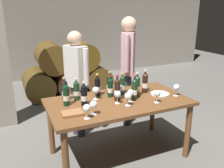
{
  "coord_description": "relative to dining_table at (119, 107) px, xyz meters",
  "views": [
    {
      "loc": [
        -1.18,
        -2.41,
        1.81
      ],
      "look_at": [
        0.0,
        0.2,
        0.91
      ],
      "focal_mm": 38.11,
      "sensor_mm": 36.0,
      "label": 1
    }
  ],
  "objects": [
    {
      "name": "wine_bottle_3",
      "position": [
        -0.43,
        0.02,
        0.22
      ],
      "size": [
        0.07,
        0.07,
        0.29
      ],
      "color": "black",
      "rests_on": "dining_table"
    },
    {
      "name": "sommelier_presenting",
      "position": [
        0.52,
        0.75,
        0.37
      ],
      "size": [
        0.33,
        0.42,
        1.72
      ],
      "color": "#383842",
      "rests_on": "ground_plane"
    },
    {
      "name": "wine_bottle_6",
      "position": [
        -0.59,
        0.26,
        0.22
      ],
      "size": [
        0.07,
        0.07,
        0.29
      ],
      "color": "black",
      "rests_on": "dining_table"
    },
    {
      "name": "taster_seated_left",
      "position": [
        -0.31,
        0.72,
        0.25
      ],
      "size": [
        0.29,
        0.46,
        1.54
      ],
      "color": "#383842",
      "rests_on": "ground_plane"
    },
    {
      "name": "wine_glass_1",
      "position": [
        0.02,
        -0.19,
        0.2
      ],
      "size": [
        0.08,
        0.08,
        0.16
      ],
      "color": "white",
      "rests_on": "dining_table"
    },
    {
      "name": "serving_plate",
      "position": [
        0.58,
        -0.02,
        0.1
      ],
      "size": [
        0.24,
        0.24,
        0.01
      ],
      "primitive_type": "cylinder",
      "color": "white",
      "rests_on": "dining_table"
    },
    {
      "name": "wine_bottle_7",
      "position": [
        0.44,
        0.12,
        0.22
      ],
      "size": [
        0.07,
        0.07,
        0.31
      ],
      "color": "black",
      "rests_on": "dining_table"
    },
    {
      "name": "wine_bottle_11",
      "position": [
        -0.01,
        0.02,
        0.23
      ],
      "size": [
        0.07,
        0.07,
        0.31
      ],
      "color": "black",
      "rests_on": "dining_table"
    },
    {
      "name": "wine_glass_4",
      "position": [
        0.73,
        -0.16,
        0.2
      ],
      "size": [
        0.08,
        0.08,
        0.16
      ],
      "color": "white",
      "rests_on": "dining_table"
    },
    {
      "name": "wine_glass_0",
      "position": [
        -0.51,
        -0.32,
        0.2
      ],
      "size": [
        0.08,
        0.08,
        0.15
      ],
      "color": "white",
      "rests_on": "dining_table"
    },
    {
      "name": "ground_plane",
      "position": [
        0.0,
        0.0,
        -0.67
      ],
      "size": [
        14.0,
        14.0,
        0.0
      ],
      "primitive_type": "plane",
      "color": "#66635E"
    },
    {
      "name": "wine_glass_6",
      "position": [
        -0.24,
        0.15,
        0.2
      ],
      "size": [
        0.08,
        0.08,
        0.16
      ],
      "color": "white",
      "rests_on": "dining_table"
    },
    {
      "name": "wine_bottle_8",
      "position": [
        0.27,
        0.04,
        0.23
      ],
      "size": [
        0.07,
        0.07,
        0.31
      ],
      "color": "#19381E",
      "rests_on": "dining_table"
    },
    {
      "name": "wine_bottle_9",
      "position": [
        -0.04,
        0.16,
        0.21
      ],
      "size": [
        0.07,
        0.07,
        0.28
      ],
      "color": "black",
      "rests_on": "dining_table"
    },
    {
      "name": "wine_glass_5",
      "position": [
        0.38,
        -0.25,
        0.2
      ],
      "size": [
        0.08,
        0.08,
        0.15
      ],
      "color": "white",
      "rests_on": "dining_table"
    },
    {
      "name": "wine_glass_3",
      "position": [
        -0.06,
        -0.08,
        0.2
      ],
      "size": [
        0.08,
        0.08,
        0.15
      ],
      "color": "white",
      "rests_on": "dining_table"
    },
    {
      "name": "wine_bottle_4",
      "position": [
        -0.46,
        0.23,
        0.21
      ],
      "size": [
        0.07,
        0.07,
        0.27
      ],
      "color": "#19381E",
      "rests_on": "dining_table"
    },
    {
      "name": "wine_bottle_0",
      "position": [
        0.0,
        0.28,
        0.22
      ],
      "size": [
        0.07,
        0.07,
        0.29
      ],
      "color": "black",
      "rests_on": "dining_table"
    },
    {
      "name": "wine_glass_2",
      "position": [
        0.06,
        0.1,
        0.2
      ],
      "size": [
        0.08,
        0.08,
        0.16
      ],
      "color": "white",
      "rests_on": "dining_table"
    },
    {
      "name": "barrel_stack",
      "position": [
        0.0,
        2.6,
        -0.15
      ],
      "size": [
        1.86,
        0.9,
        1.15
      ],
      "color": "#523E18",
      "rests_on": "ground_plane"
    },
    {
      "name": "wine_bottle_5",
      "position": [
        -0.61,
        0.11,
        0.22
      ],
      "size": [
        0.07,
        0.07,
        0.29
      ],
      "color": "black",
      "rests_on": "dining_table"
    },
    {
      "name": "wine_bottle_2",
      "position": [
        -0.18,
        0.25,
        0.22
      ],
      "size": [
        0.07,
        0.07,
        0.29
      ],
      "color": "black",
      "rests_on": "dining_table"
    },
    {
      "name": "tasting_notebook",
      "position": [
        -0.62,
        -0.16,
        0.11
      ],
      "size": [
        0.23,
        0.17,
        0.03
      ],
      "primitive_type": "cube",
      "rotation": [
        0.0,
        0.0,
        -0.05
      ],
      "color": "#936038",
      "rests_on": "dining_table"
    },
    {
      "name": "dining_table",
      "position": [
        0.0,
        0.0,
        0.0
      ],
      "size": [
        1.7,
        0.9,
        0.76
      ],
      "color": "brown",
      "rests_on": "ground_plane"
    },
    {
      "name": "wine_glass_8",
      "position": [
        -0.42,
        -0.26,
        0.2
      ],
      "size": [
        0.08,
        0.08,
        0.16
      ],
      "color": "white",
      "rests_on": "dining_table"
    },
    {
      "name": "cellar_back_wall",
      "position": [
        0.0,
        4.2,
        0.73
      ],
      "size": [
        10.0,
        0.24,
        2.8
      ],
      "primitive_type": "cube",
      "color": "gray",
      "rests_on": "ground_plane"
    },
    {
      "name": "wine_bottle_1",
      "position": [
        0.19,
        -0.04,
        0.22
      ],
      "size": [
        0.07,
        0.07,
        0.3
      ],
      "color": "#19381E",
      "rests_on": "dining_table"
    },
    {
      "name": "wine_bottle_10",
      "position": [
        0.14,
        0.19,
        0.22
      ],
      "size": [
        0.07,
        0.07,
        0.29
      ],
      "color": "#19381E",
      "rests_on": "dining_table"
    },
    {
      "name": "wine_glass_7",
      "position": [
        0.1,
        -0.1,
        0.2
      ],
      "size": [
        0.08,
        0.08,
        0.15
      ],
      "color": "white",
      "rests_on": "dining_table"
    }
  ]
}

